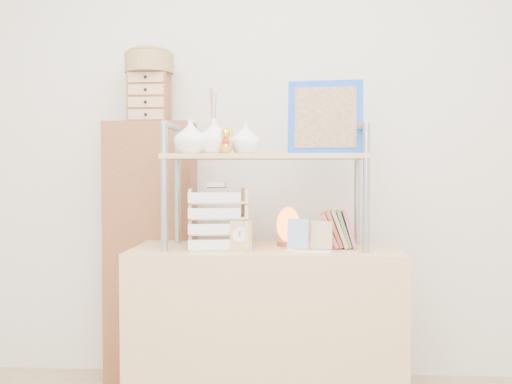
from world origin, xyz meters
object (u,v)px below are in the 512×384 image
desk (265,329)px  salt_lamp (288,226)px  cabinet (151,252)px  letter_tray (217,222)px

desk → salt_lamp: size_ratio=6.62×
cabinet → letter_tray: (0.40, -0.41, 0.19)m
desk → cabinet: size_ratio=0.89×
desk → salt_lamp: 0.48m
desk → letter_tray: bearing=-169.7°
desk → cabinet: (-0.61, 0.37, 0.30)m
salt_lamp → desk: bearing=-146.2°
desk → letter_tray: size_ratio=4.00×
cabinet → salt_lamp: (0.72, -0.30, 0.17)m
desk → cabinet: 0.78m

